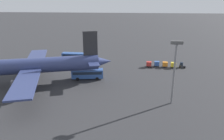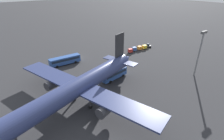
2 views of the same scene
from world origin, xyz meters
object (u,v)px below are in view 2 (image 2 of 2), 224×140
worker_person (73,56)px  cargo_cart_orange (139,48)px  shuttle_bus_near (65,60)px  cargo_cart_yellow (144,47)px  shuttle_bus_far (114,74)px  baggage_tug (148,46)px  cargo_cart_red (130,51)px  cargo_cart_blue (134,49)px  airplane (76,88)px

worker_person → cargo_cart_orange: bearing=160.9°
shuttle_bus_near → cargo_cart_yellow: bearing=172.8°
shuttle_bus_far → baggage_tug: size_ratio=3.91×
shuttle_bus_far → baggage_tug: shuttle_bus_far is taller
shuttle_bus_near → worker_person: size_ratio=7.19×
worker_person → cargo_cart_red: bearing=156.0°
baggage_tug → cargo_cart_red: bearing=19.1°
baggage_tug → cargo_cart_orange: 6.47m
cargo_cart_orange → cargo_cart_blue: (3.09, -0.45, 0.00)m
shuttle_bus_far → cargo_cart_orange: size_ratio=4.89×
shuttle_bus_far → cargo_cart_red: 25.90m
airplane → cargo_cart_blue: 47.20m
cargo_cart_orange → shuttle_bus_far: bearing=29.6°
shuttle_bus_near → cargo_cart_yellow: shuttle_bus_near is taller
worker_person → cargo_cart_orange: 32.02m
airplane → cargo_cart_red: size_ratio=24.05×
baggage_tug → cargo_cart_blue: baggage_tug is taller
worker_person → cargo_cart_red: 26.35m
cargo_cart_yellow → shuttle_bus_far: bearing=26.4°
airplane → cargo_cart_blue: bearing=-168.7°
cargo_cart_red → cargo_cart_blue: bearing=-167.3°
baggage_tug → cargo_cart_orange: bearing=18.2°
cargo_cart_orange → shuttle_bus_near: bearing=-9.1°
worker_person → cargo_cart_blue: 28.95m
cargo_cart_yellow → baggage_tug: bearing=-172.1°
shuttle_bus_near → cargo_cart_orange: size_ratio=5.83×
shuttle_bus_near → worker_person: 7.53m
baggage_tug → worker_person: (36.72, -10.41, -0.07)m
shuttle_bus_near → cargo_cart_blue: bearing=172.6°
airplane → shuttle_bus_far: airplane is taller
baggage_tug → cargo_cart_blue: bearing=15.3°
baggage_tug → cargo_cart_yellow: size_ratio=1.25×
cargo_cart_yellow → cargo_cart_blue: 6.24m
worker_person → cargo_cart_red: cargo_cart_red is taller
worker_person → cargo_cart_blue: bearing=159.7°
airplane → worker_person: size_ratio=29.67×
cargo_cart_yellow → cargo_cart_blue: bearing=-7.8°
shuttle_bus_near → cargo_cart_yellow: size_ratio=5.83×
airplane → cargo_cart_yellow: size_ratio=24.05×
cargo_cart_blue → cargo_cart_red: 3.17m
shuttle_bus_near → cargo_cart_yellow: 39.62m
cargo_cart_blue → shuttle_bus_near: bearing=-9.2°
shuttle_bus_near → baggage_tug: size_ratio=4.67×
airplane → cargo_cart_blue: (-41.13, -22.67, -4.76)m
baggage_tug → cargo_cart_orange: baggage_tug is taller
baggage_tug → cargo_cart_red: baggage_tug is taller
shuttle_bus_far → cargo_cart_orange: 31.24m
shuttle_bus_near → baggage_tug: 42.89m
shuttle_bus_far → baggage_tug: (-33.62, -15.49, -1.01)m
baggage_tug → cargo_cart_blue: size_ratio=1.25×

